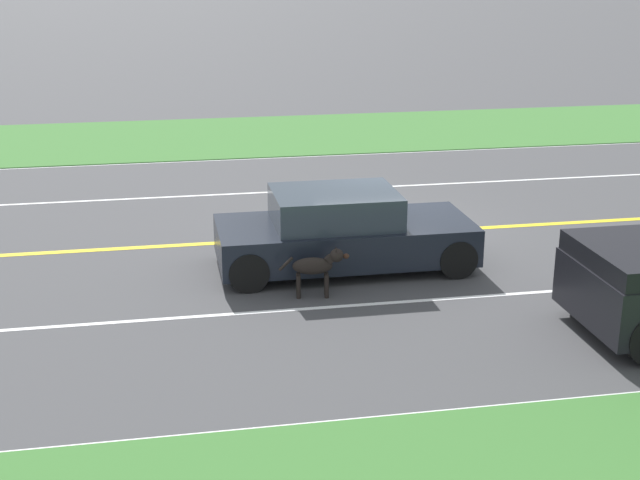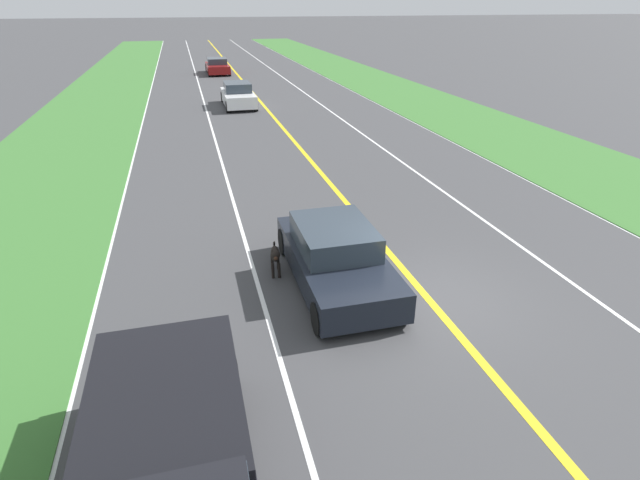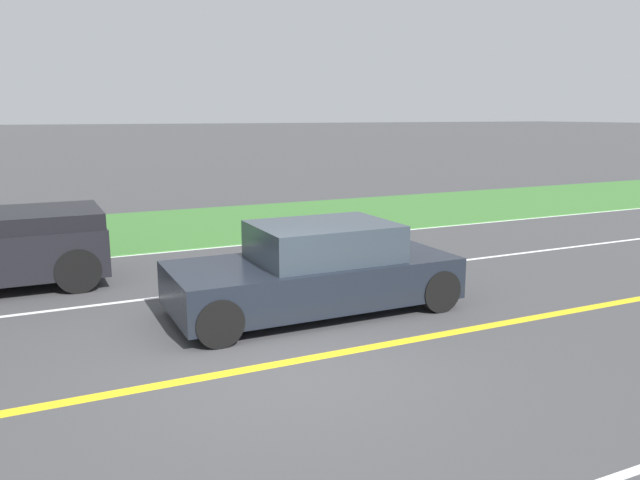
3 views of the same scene
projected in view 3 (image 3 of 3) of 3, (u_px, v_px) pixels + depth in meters
name	position (u px, v px, depth m)	size (l,w,h in m)	color
ground_plane	(282.00, 363.00, 7.68)	(400.00, 400.00, 0.00)	#424244
centre_divider_line	(282.00, 363.00, 7.68)	(0.18, 160.00, 0.01)	yellow
lane_edge_line_right	(165.00, 252.00, 13.88)	(0.14, 160.00, 0.01)	white
lane_dash_same_dir	(207.00, 292.00, 10.78)	(0.10, 160.00, 0.01)	white
grass_verge_right	(141.00, 229.00, 16.54)	(6.00, 160.00, 0.03)	#3D7533
ego_car	(316.00, 271.00, 9.63)	(1.92, 4.38, 1.38)	black
dog	(319.00, 258.00, 11.06)	(0.32, 1.12, 0.82)	black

